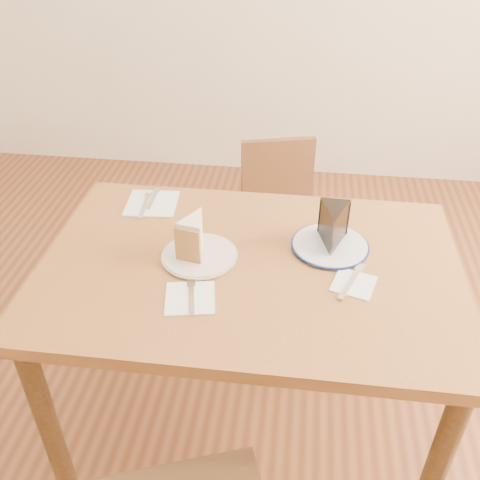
# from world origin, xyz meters

# --- Properties ---
(ground) EXTENTS (4.00, 4.00, 0.00)m
(ground) POSITION_xyz_m (0.00, 0.00, 0.00)
(ground) COLOR #472313
(ground) RESTS_ON ground
(table) EXTENTS (1.20, 0.80, 0.75)m
(table) POSITION_xyz_m (0.00, 0.00, 0.65)
(table) COLOR brown
(table) RESTS_ON ground
(chair_far) EXTENTS (0.45, 0.45, 0.75)m
(chair_far) POSITION_xyz_m (0.06, 0.73, 0.42)
(chair_far) COLOR #3A1F11
(chair_far) RESTS_ON ground
(plate_cream) EXTENTS (0.21, 0.21, 0.01)m
(plate_cream) POSITION_xyz_m (-0.15, 0.01, 0.76)
(plate_cream) COLOR silver
(plate_cream) RESTS_ON table
(plate_navy) EXTENTS (0.22, 0.22, 0.01)m
(plate_navy) POSITION_xyz_m (0.23, 0.11, 0.76)
(plate_navy) COLOR white
(plate_navy) RESTS_ON table
(carrot_cake) EXTENTS (0.09, 0.12, 0.10)m
(carrot_cake) POSITION_xyz_m (-0.16, 0.03, 0.81)
(carrot_cake) COLOR beige
(carrot_cake) RESTS_ON plate_cream
(chocolate_cake) EXTENTS (0.09, 0.13, 0.11)m
(chocolate_cake) POSITION_xyz_m (0.23, 0.11, 0.82)
(chocolate_cake) COLOR black
(chocolate_cake) RESTS_ON plate_navy
(napkin_cream) EXTENTS (0.15, 0.15, 0.00)m
(napkin_cream) POSITION_xyz_m (-0.14, -0.17, 0.75)
(napkin_cream) COLOR white
(napkin_cream) RESTS_ON table
(napkin_navy) EXTENTS (0.14, 0.14, 0.00)m
(napkin_navy) POSITION_xyz_m (0.29, -0.06, 0.75)
(napkin_navy) COLOR white
(napkin_navy) RESTS_ON table
(napkin_spare) EXTENTS (0.18, 0.18, 0.00)m
(napkin_spare) POSITION_xyz_m (-0.36, 0.28, 0.75)
(napkin_spare) COLOR white
(napkin_spare) RESTS_ON table
(fork_cream) EXTENTS (0.04, 0.14, 0.00)m
(fork_cream) POSITION_xyz_m (-0.14, -0.17, 0.76)
(fork_cream) COLOR silver
(fork_cream) RESTS_ON napkin_cream
(knife_navy) EXTENTS (0.08, 0.16, 0.00)m
(knife_navy) POSITION_xyz_m (0.28, -0.05, 0.76)
(knife_navy) COLOR silver
(knife_navy) RESTS_ON napkin_navy
(fork_spare) EXTENTS (0.02, 0.14, 0.00)m
(fork_spare) POSITION_xyz_m (-0.37, 0.30, 0.76)
(fork_spare) COLOR white
(fork_spare) RESTS_ON napkin_spare
(knife_spare) EXTENTS (0.03, 0.16, 0.00)m
(knife_spare) POSITION_xyz_m (-0.38, 0.26, 0.76)
(knife_spare) COLOR silver
(knife_spare) RESTS_ON napkin_spare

